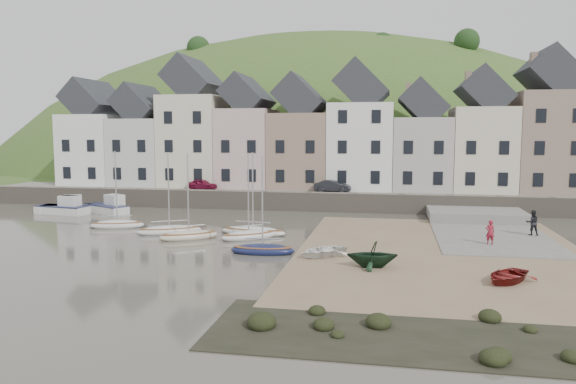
% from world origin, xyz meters
% --- Properties ---
extents(ground, '(160.00, 160.00, 0.00)m').
position_xyz_m(ground, '(0.00, 0.00, 0.00)').
color(ground, '#433E34').
rests_on(ground, ground).
extents(quay_land, '(90.00, 30.00, 1.50)m').
position_xyz_m(quay_land, '(0.00, 32.00, 0.75)').
color(quay_land, '#3B5823').
rests_on(quay_land, ground).
extents(quay_street, '(70.00, 7.00, 0.10)m').
position_xyz_m(quay_street, '(0.00, 20.50, 1.55)').
color(quay_street, slate).
rests_on(quay_street, quay_land).
extents(seawall, '(70.00, 1.20, 1.80)m').
position_xyz_m(seawall, '(0.00, 17.00, 0.90)').
color(seawall, slate).
rests_on(seawall, ground).
extents(beach, '(18.00, 26.00, 0.06)m').
position_xyz_m(beach, '(11.00, 0.00, 0.03)').
color(beach, '#7B654B').
rests_on(beach, ground).
extents(slipway, '(8.00, 18.00, 0.12)m').
position_xyz_m(slipway, '(15.00, 8.00, 0.06)').
color(slipway, slate).
rests_on(slipway, ground).
extents(hillside, '(134.40, 84.00, 84.00)m').
position_xyz_m(hillside, '(-5.00, 60.00, -17.99)').
color(hillside, '#3B5823').
rests_on(hillside, ground).
extents(townhouse_terrace, '(61.05, 8.00, 13.93)m').
position_xyz_m(townhouse_terrace, '(1.76, 24.00, 7.32)').
color(townhouse_terrace, white).
rests_on(townhouse_terrace, quay_land).
extents(sailboat_0, '(4.49, 2.72, 6.32)m').
position_xyz_m(sailboat_0, '(-13.62, 4.77, 0.26)').
color(sailboat_0, silver).
rests_on(sailboat_0, ground).
extents(sailboat_1, '(4.95, 3.60, 6.32)m').
position_xyz_m(sailboat_1, '(-8.51, 3.11, 0.26)').
color(sailboat_1, silver).
rests_on(sailboat_1, ground).
extents(sailboat_2, '(4.35, 3.64, 6.32)m').
position_xyz_m(sailboat_2, '(-6.33, 1.38, 0.26)').
color(sailboat_2, beige).
rests_on(sailboat_2, ground).
extents(sailboat_3, '(4.20, 3.68, 6.32)m').
position_xyz_m(sailboat_3, '(-2.14, 2.18, 0.27)').
color(sailboat_3, silver).
rests_on(sailboat_3, ground).
extents(sailboat_4, '(5.26, 2.20, 6.32)m').
position_xyz_m(sailboat_4, '(-2.25, 3.88, 0.26)').
color(sailboat_4, silver).
rests_on(sailboat_4, ground).
extents(sailboat_5, '(4.14, 1.75, 6.32)m').
position_xyz_m(sailboat_5, '(-0.06, -2.32, 0.27)').
color(sailboat_5, '#141B41').
rests_on(sailboat_5, ground).
extents(motorboat_0, '(5.32, 2.55, 1.70)m').
position_xyz_m(motorboat_0, '(-22.17, 10.83, 0.58)').
color(motorboat_0, silver).
rests_on(motorboat_0, ground).
extents(motorboat_1, '(4.69, 2.68, 1.70)m').
position_xyz_m(motorboat_1, '(-22.20, 11.50, 0.58)').
color(motorboat_1, silver).
rests_on(motorboat_1, ground).
extents(motorboat_2, '(5.22, 3.92, 1.70)m').
position_xyz_m(motorboat_2, '(-18.43, 12.22, 0.58)').
color(motorboat_2, silver).
rests_on(motorboat_2, ground).
extents(rowboat_white, '(3.92, 3.95, 0.67)m').
position_xyz_m(rowboat_white, '(3.75, -2.64, 0.40)').
color(rowboat_white, white).
rests_on(rowboat_white, beach).
extents(rowboat_green, '(3.08, 2.74, 1.48)m').
position_xyz_m(rowboat_green, '(6.84, -4.88, 0.80)').
color(rowboat_green, black).
rests_on(rowboat_green, beach).
extents(rowboat_red, '(3.66, 3.88, 0.65)m').
position_xyz_m(rowboat_red, '(13.64, -6.72, 0.39)').
color(rowboat_red, maroon).
rests_on(rowboat_red, beach).
extents(person_red, '(0.65, 0.48, 1.62)m').
position_xyz_m(person_red, '(14.35, 2.75, 0.93)').
color(person_red, maroon).
rests_on(person_red, slipway).
extents(person_dark, '(0.90, 0.70, 1.83)m').
position_xyz_m(person_dark, '(17.94, 6.78, 1.04)').
color(person_dark, black).
rests_on(person_dark, slipway).
extents(car_left, '(3.38, 1.90, 1.09)m').
position_xyz_m(car_left, '(-11.67, 19.50, 2.14)').
color(car_left, maroon).
rests_on(car_left, quay_street).
extents(car_right, '(3.68, 1.40, 1.20)m').
position_xyz_m(car_right, '(2.00, 19.50, 2.20)').
color(car_right, black).
rests_on(car_right, quay_street).
extents(shore_rocks, '(14.00, 6.00, 0.76)m').
position_xyz_m(shore_rocks, '(7.93, -15.07, 0.11)').
color(shore_rocks, black).
rests_on(shore_rocks, ground).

